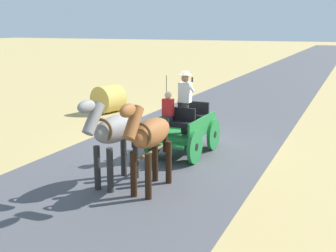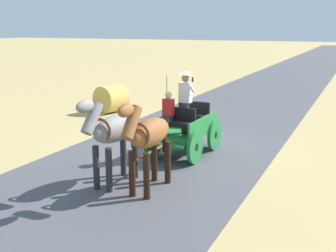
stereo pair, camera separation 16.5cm
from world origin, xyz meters
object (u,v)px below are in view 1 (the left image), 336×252
object	(u,v)px
horse_near_side	(149,136)
horse_drawn_carriage	(183,128)
hay_bale	(108,99)
horse_off_side	(114,131)

from	to	relation	value
horse_near_side	horse_drawn_carriage	bearing A→B (deg)	-82.67
horse_near_side	hay_bale	world-z (taller)	horse_near_side
horse_near_side	horse_off_side	world-z (taller)	same
horse_off_side	hay_bale	bearing A→B (deg)	-57.49
horse_drawn_carriage	hay_bale	bearing A→B (deg)	-40.26
horse_drawn_carriage	horse_near_side	xyz separation A→B (m)	(-0.39, 3.04, 0.51)
hay_bale	horse_off_side	bearing A→B (deg)	122.51
horse_near_side	horse_off_side	size ratio (longest dim) A/B	1.00
horse_off_side	hay_bale	world-z (taller)	horse_off_side
horse_drawn_carriage	horse_near_side	distance (m)	3.11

